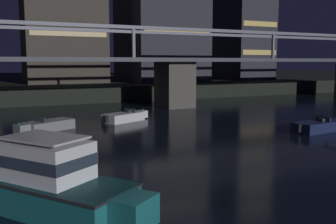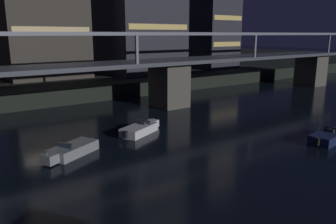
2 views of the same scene
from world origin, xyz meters
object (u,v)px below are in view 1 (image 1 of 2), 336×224
object	(u,v)px
river_bridge	(38,73)
speedboat_near_center	(125,117)
speedboat_mid_center	(318,126)
speedboat_near_right	(47,126)
tower_east_low	(243,12)
cabin_cruiser_near_left	(41,181)

from	to	relation	value
river_bridge	speedboat_near_center	xyz separation A→B (m)	(6.57, -8.40, -3.93)
river_bridge	speedboat_mid_center	world-z (taller)	river_bridge
speedboat_near_right	speedboat_mid_center	distance (m)	21.79
tower_east_low	speedboat_near_center	size ratio (longest dim) A/B	5.16
tower_east_low	speedboat_mid_center	xyz separation A→B (m)	(-20.94, -38.83, -14.49)
cabin_cruiser_near_left	speedboat_mid_center	xyz separation A→B (m)	(22.08, 7.40, -0.64)
river_bridge	tower_east_low	xyz separation A→B (m)	(39.68, 18.78, 10.56)
tower_east_low	river_bridge	bearing A→B (deg)	-154.67
cabin_cruiser_near_left	speedboat_near_center	size ratio (longest dim) A/B	1.74
cabin_cruiser_near_left	speedboat_mid_center	bearing A→B (deg)	18.53
speedboat_near_right	speedboat_mid_center	xyz separation A→B (m)	(19.53, -9.65, 0.00)
river_bridge	speedboat_mid_center	distance (m)	27.72
river_bridge	cabin_cruiser_near_left	bearing A→B (deg)	-96.96
speedboat_near_center	speedboat_mid_center	bearing A→B (deg)	-43.75
tower_east_low	speedboat_near_right	bearing A→B (deg)	-144.21
cabin_cruiser_near_left	speedboat_mid_center	distance (m)	23.30
tower_east_low	speedboat_near_center	xyz separation A→B (m)	(-33.11, -27.19, -14.49)
cabin_cruiser_near_left	speedboat_near_right	size ratio (longest dim) A/B	1.75
speedboat_near_center	speedboat_mid_center	world-z (taller)	same
tower_east_low	speedboat_mid_center	world-z (taller)	tower_east_low
river_bridge	speedboat_mid_center	xyz separation A→B (m)	(18.74, -20.05, -3.93)
river_bridge	speedboat_mid_center	bearing A→B (deg)	-46.93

